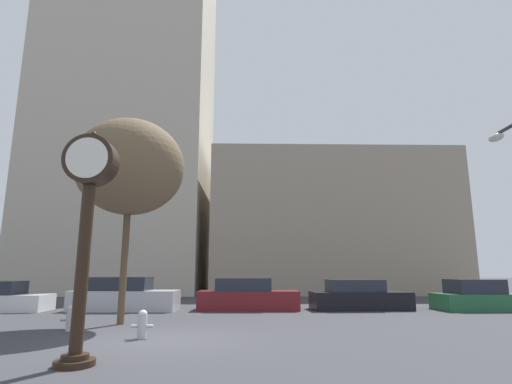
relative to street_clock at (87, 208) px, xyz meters
name	(u,v)px	position (x,y,z in m)	size (l,w,h in m)	color
ground_plane	(163,340)	(1.05, 2.96, -3.02)	(200.00, 200.00, 0.00)	#38383D
building_tall_tower	(133,105)	(-7.47, 26.96, 13.95)	(14.00, 12.00, 33.95)	#BCB29E
building_storefront_row	(327,226)	(10.27, 26.96, 2.62)	(19.54, 12.00, 11.29)	gray
street_clock	(87,208)	(0.00, 0.00, 0.00)	(1.04, 0.76, 4.64)	black
car_silver	(124,296)	(-2.38, 10.87, -2.39)	(4.82, 1.89, 1.50)	#BCBCC1
car_maroon	(247,296)	(3.27, 11.13, -2.42)	(4.68, 1.84, 1.44)	maroon
car_black	(359,297)	(8.49, 11.11, -2.45)	(4.60, 2.03, 1.37)	black
car_green	(478,297)	(13.96, 10.78, -2.45)	(4.00, 2.06, 1.39)	#236038
fire_hydrant_near	(71,317)	(-2.07, 4.60, -2.64)	(0.62, 0.27, 0.76)	#B7B7BC
fire_hydrant_far	(142,324)	(0.45, 3.15, -2.65)	(0.58, 0.25, 0.74)	#B7B7BC
bare_tree	(130,167)	(-1.02, 6.08, 2.44)	(3.88, 3.88, 7.23)	brown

